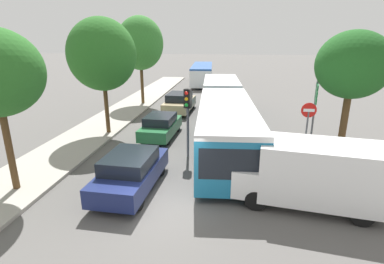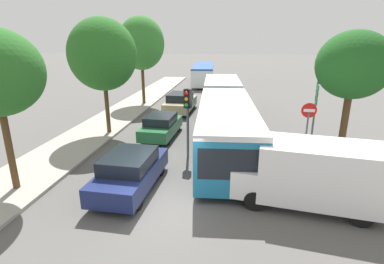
{
  "view_description": "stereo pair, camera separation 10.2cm",
  "coord_description": "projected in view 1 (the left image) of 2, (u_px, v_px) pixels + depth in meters",
  "views": [
    {
      "loc": [
        2.06,
        -9.13,
        5.68
      ],
      "look_at": [
        0.2,
        4.92,
        1.2
      ],
      "focal_mm": 28.0,
      "sensor_mm": 36.0,
      "label": 1
    },
    {
      "loc": [
        2.16,
        -9.12,
        5.68
      ],
      "look_at": [
        0.2,
        4.92,
        1.2
      ],
      "focal_mm": 28.0,
      "sensor_mm": 36.0,
      "label": 2
    }
  ],
  "objects": [
    {
      "name": "queued_car_green",
      "position": [
        161.0,
        126.0,
        17.67
      ],
      "size": [
        1.87,
        4.04,
        1.38
      ],
      "rotation": [
        0.0,
        0.0,
        1.52
      ],
      "color": "#236638",
      "rests_on": "ground"
    },
    {
      "name": "tree_right_near",
      "position": [
        352.0,
        67.0,
        13.48
      ],
      "size": [
        3.26,
        3.26,
        6.04
      ],
      "color": "#51381E",
      "rests_on": "ground"
    },
    {
      "name": "tree_left_mid",
      "position": [
        102.0,
        55.0,
        16.97
      ],
      "size": [
        3.86,
        3.86,
        6.82
      ],
      "color": "#51381E",
      "rests_on": "ground"
    },
    {
      "name": "direction_sign_post",
      "position": [
        315.0,
        100.0,
        15.51
      ],
      "size": [
        0.34,
        1.38,
        3.6
      ],
      "rotation": [
        0.0,
        0.0,
        2.94
      ],
      "color": "#56595E",
      "rests_on": "ground"
    },
    {
      "name": "traffic_light",
      "position": [
        188.0,
        108.0,
        14.16
      ],
      "size": [
        0.38,
        0.4,
        3.4
      ],
      "rotation": [
        0.0,
        0.0,
        -1.87
      ],
      "color": "#56595E",
      "rests_on": "ground"
    },
    {
      "name": "queued_car_navy",
      "position": [
        131.0,
        171.0,
        11.55
      ],
      "size": [
        2.02,
        4.38,
        1.49
      ],
      "rotation": [
        0.0,
        0.0,
        1.52
      ],
      "color": "navy",
      "rests_on": "ground"
    },
    {
      "name": "ground_plane",
      "position": [
        168.0,
        205.0,
        10.6
      ],
      "size": [
        200.0,
        200.0,
        0.0
      ],
      "primitive_type": "plane",
      "color": "#565451"
    },
    {
      "name": "queued_car_tan",
      "position": [
        180.0,
        103.0,
        23.65
      ],
      "size": [
        2.08,
        4.49,
        1.53
      ],
      "rotation": [
        0.0,
        0.0,
        1.52
      ],
      "color": "tan",
      "rests_on": "ground"
    },
    {
      "name": "city_bus_rear",
      "position": [
        202.0,
        73.0,
        38.28
      ],
      "size": [
        3.14,
        11.13,
        2.37
      ],
      "rotation": [
        0.0,
        0.0,
        1.64
      ],
      "color": "silver",
      "rests_on": "ground"
    },
    {
      "name": "articulated_bus",
      "position": [
        223.0,
        109.0,
        18.35
      ],
      "size": [
        3.78,
        17.61,
        2.6
      ],
      "rotation": [
        0.0,
        0.0,
        -1.5
      ],
      "color": "teal",
      "rests_on": "ground"
    },
    {
      "name": "no_entry_sign",
      "position": [
        307.0,
        122.0,
        14.04
      ],
      "size": [
        0.7,
        0.08,
        2.82
      ],
      "rotation": [
        0.0,
        0.0,
        -1.57
      ],
      "color": "#56595E",
      "rests_on": "ground"
    },
    {
      "name": "white_van",
      "position": [
        314.0,
        173.0,
        10.27
      ],
      "size": [
        5.24,
        2.68,
        2.31
      ],
      "rotation": [
        0.0,
        0.0,
        2.99
      ],
      "color": "white",
      "rests_on": "ground"
    },
    {
      "name": "kerb_strip_left",
      "position": [
        130.0,
        107.0,
        25.32
      ],
      "size": [
        3.2,
        39.49,
        0.14
      ],
      "primitive_type": "cube",
      "color": "#9E998E",
      "rests_on": "ground"
    },
    {
      "name": "tree_left_far",
      "position": [
        140.0,
        43.0,
        24.99
      ],
      "size": [
        3.88,
        3.88,
        7.44
      ],
      "color": "#51381E",
      "rests_on": "ground"
    }
  ]
}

